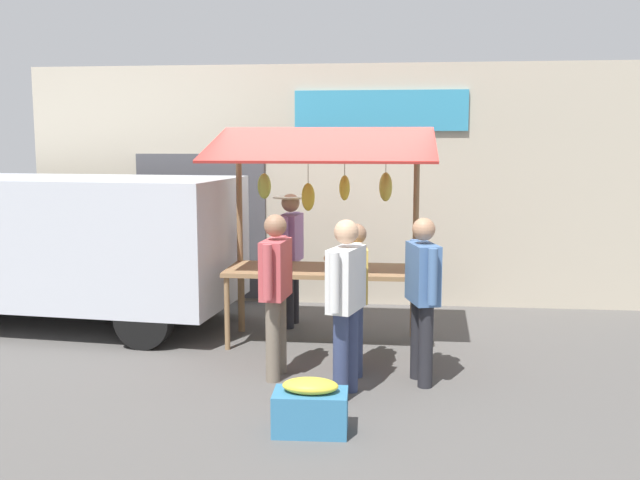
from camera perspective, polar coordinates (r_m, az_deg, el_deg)
ground_plane at (r=8.50m, az=0.23°, el=-8.10°), size 40.00×40.00×0.00m
street_backdrop at (r=10.39m, az=1.35°, el=4.32°), size 9.00×0.30×3.40m
market_stall at (r=8.25m, az=0.37°, el=2.29°), size 2.50×1.46×2.50m
vendor_with_sunhat at (r=9.08m, az=-2.32°, el=-0.63°), size 0.44×0.71×1.68m
shopper_in_grey_tee at (r=6.99m, az=8.10°, el=-3.82°), size 0.34×0.67×1.61m
shopper_with_shopping_bag at (r=6.56m, az=2.06°, el=-4.38°), size 0.34×0.68×1.64m
shopper_with_ponytail at (r=7.10m, az=-3.51°, el=-3.49°), size 0.26×0.70×1.63m
shopper_in_striped_shirt at (r=7.24m, az=2.84°, el=-3.87°), size 0.26×0.66×1.52m
parked_van at (r=9.80m, az=-20.56°, el=0.22°), size 4.55×2.26×1.88m
produce_crate_near at (r=5.95m, az=-0.77°, el=-13.09°), size 0.61×0.38×0.45m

